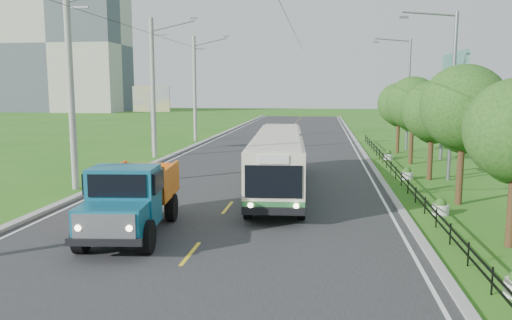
% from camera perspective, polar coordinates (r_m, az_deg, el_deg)
% --- Properties ---
extents(ground, '(240.00, 240.00, 0.00)m').
position_cam_1_polar(ground, '(15.44, -7.49, -10.61)').
color(ground, '#2A6818').
rests_on(ground, ground).
extents(road, '(14.00, 120.00, 0.02)m').
position_cam_1_polar(road, '(34.68, 1.06, -0.12)').
color(road, '#28282B').
rests_on(road, ground).
extents(curb_left, '(0.40, 120.00, 0.15)m').
position_cam_1_polar(curb_left, '(36.19, -10.34, 0.20)').
color(curb_left, '#9E9E99').
rests_on(curb_left, ground).
extents(curb_right, '(0.30, 120.00, 0.10)m').
position_cam_1_polar(curb_right, '(34.62, 12.90, -0.27)').
color(curb_right, '#9E9E99').
rests_on(curb_right, ground).
extents(edge_line_left, '(0.12, 120.00, 0.00)m').
position_cam_1_polar(edge_line_left, '(36.03, -9.51, 0.10)').
color(edge_line_left, silver).
rests_on(edge_line_left, road).
extents(edge_line_right, '(0.12, 120.00, 0.00)m').
position_cam_1_polar(edge_line_right, '(34.58, 12.07, -0.30)').
color(edge_line_right, silver).
rests_on(edge_line_right, road).
extents(centre_dash, '(0.12, 2.20, 0.00)m').
position_cam_1_polar(centre_dash, '(15.43, -7.49, -10.53)').
color(centre_dash, yellow).
rests_on(centre_dash, road).
extents(railing_right, '(0.04, 40.00, 0.60)m').
position_cam_1_polar(railing_right, '(28.79, 15.69, -1.51)').
color(railing_right, black).
rests_on(railing_right, ground).
extents(pole_near, '(3.51, 0.32, 10.00)m').
position_cam_1_polar(pole_near, '(26.11, -20.35, 7.92)').
color(pole_near, gray).
rests_on(pole_near, ground).
extents(pole_mid, '(3.51, 0.32, 10.00)m').
position_cam_1_polar(pole_mid, '(37.15, -11.64, 8.13)').
color(pole_mid, gray).
rests_on(pole_mid, ground).
extents(pole_far, '(3.51, 0.32, 10.00)m').
position_cam_1_polar(pole_far, '(48.65, -6.98, 8.17)').
color(pole_far, gray).
rests_on(pole_far, ground).
extents(tree_third, '(3.60, 3.62, 6.00)m').
position_cam_1_polar(tree_third, '(23.07, 22.67, 5.10)').
color(tree_third, '#382314').
rests_on(tree_third, ground).
extents(tree_fourth, '(3.24, 3.31, 5.40)m').
position_cam_1_polar(tree_fourth, '(28.92, 19.56, 4.93)').
color(tree_fourth, '#382314').
rests_on(tree_fourth, ground).
extents(tree_fifth, '(3.48, 3.52, 5.80)m').
position_cam_1_polar(tree_fifth, '(34.80, 17.54, 5.90)').
color(tree_fifth, '#382314').
rests_on(tree_fifth, ground).
extents(tree_back, '(3.30, 3.36, 5.50)m').
position_cam_1_polar(tree_back, '(40.72, 16.07, 5.93)').
color(tree_back, '#382314').
rests_on(tree_back, ground).
extents(streetlight_mid, '(3.02, 0.20, 9.07)m').
position_cam_1_polar(streetlight_mid, '(28.93, 21.27, 7.46)').
color(streetlight_mid, slate).
rests_on(streetlight_mid, ground).
extents(streetlight_far, '(3.02, 0.20, 9.07)m').
position_cam_1_polar(streetlight_far, '(42.66, 16.82, 7.66)').
color(streetlight_far, slate).
rests_on(streetlight_far, ground).
extents(planter_near, '(0.64, 0.64, 0.67)m').
position_cam_1_polar(planter_near, '(21.18, 20.34, -5.11)').
color(planter_near, silver).
rests_on(planter_near, ground).
extents(planter_mid, '(0.64, 0.64, 0.67)m').
position_cam_1_polar(planter_mid, '(28.89, 16.87, -1.55)').
color(planter_mid, silver).
rests_on(planter_mid, ground).
extents(planter_far, '(0.64, 0.64, 0.67)m').
position_cam_1_polar(planter_far, '(36.72, 14.88, 0.50)').
color(planter_far, silver).
rests_on(planter_far, ground).
extents(billboard_left, '(3.00, 0.20, 5.20)m').
position_cam_1_polar(billboard_left, '(40.41, -11.86, 6.36)').
color(billboard_left, slate).
rests_on(billboard_left, ground).
extents(billboard_right, '(0.24, 6.00, 7.30)m').
position_cam_1_polar(billboard_right, '(35.15, 21.64, 8.16)').
color(billboard_right, slate).
rests_on(billboard_right, ground).
extents(apartment_near, '(28.00, 14.00, 30.00)m').
position_cam_1_polar(apartment_near, '(124.39, -21.25, 12.13)').
color(apartment_near, '#B7B2A3').
rests_on(apartment_near, ground).
extents(apartment_far, '(24.00, 14.00, 26.00)m').
position_cam_1_polar(apartment_far, '(158.39, -24.88, 10.20)').
color(apartment_far, '#B7B2A3').
rests_on(apartment_far, ground).
extents(bus, '(3.13, 14.20, 2.72)m').
position_cam_1_polar(bus, '(24.58, 2.57, 0.35)').
color(bus, '#2C6E38').
rests_on(bus, ground).
extents(dump_truck, '(2.84, 6.08, 2.47)m').
position_cam_1_polar(dump_truck, '(17.48, -14.04, -3.82)').
color(dump_truck, '#14607D').
rests_on(dump_truck, ground).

